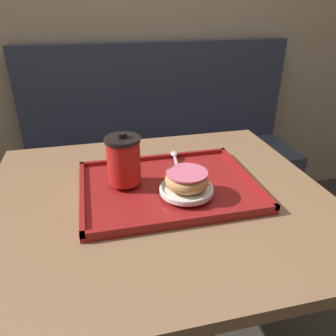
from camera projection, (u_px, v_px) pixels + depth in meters
booth_bench at (164, 174)px, 1.83m from camera, size 1.43×0.44×1.00m
cafe_table at (160, 248)px, 0.93m from camera, size 0.88×0.78×0.73m
serving_tray at (168, 187)px, 0.87m from camera, size 0.46×0.35×0.02m
coffee_cup_front at (124, 160)px, 0.84m from camera, size 0.09×0.09×0.14m
plate_with_chocolate_donut at (186, 189)px, 0.82m from camera, size 0.14×0.14×0.01m
donut_chocolate_glazed at (187, 179)px, 0.80m from camera, size 0.11×0.11×0.04m
spoon at (175, 157)px, 0.99m from camera, size 0.04×0.14×0.01m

